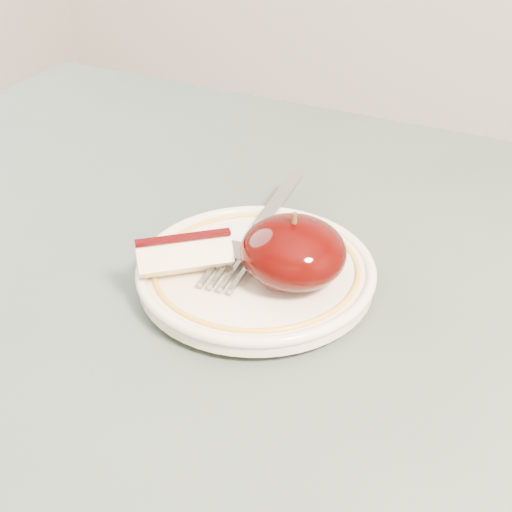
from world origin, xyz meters
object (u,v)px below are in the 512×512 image
at_px(apple_half, 293,252).
at_px(table, 176,426).
at_px(fork, 258,228).
at_px(plate, 256,271).

bearing_deg(apple_half, table, -125.59).
bearing_deg(table, fork, 86.64).
relative_size(table, fork, 4.69).
bearing_deg(plate, table, -107.88).
xyz_separation_m(plate, apple_half, (0.03, -0.00, 0.03)).
distance_m(plate, apple_half, 0.04).
distance_m(table, apple_half, 0.16).
xyz_separation_m(table, fork, (0.01, 0.13, 0.11)).
height_order(apple_half, fork, apple_half).
bearing_deg(fork, apple_half, -138.29).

